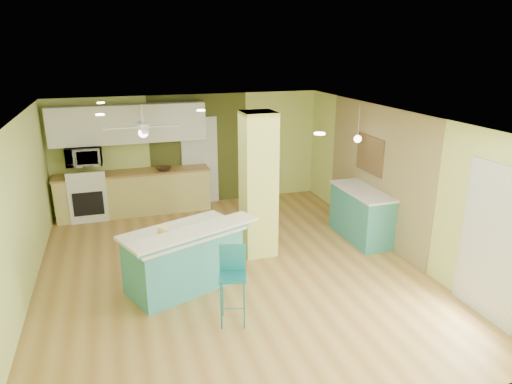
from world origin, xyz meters
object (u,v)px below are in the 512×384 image
Objects in this scene: peninsula at (184,258)px; fruit_bowl at (164,169)px; canister at (163,232)px; side_counter at (361,214)px; bar_stool at (233,272)px.

fruit_bowl is (0.13, 3.43, 0.49)m from peninsula.
canister is at bearing -178.68° from peninsula.
peninsula reaches higher than side_counter.
bar_stool reaches higher than fruit_bowl.
canister is at bearing -96.78° from fruit_bowl.
bar_stool is 6.28× the size of canister.
peninsula is 1.19m from bar_stool.
side_counter is 8.86× the size of canister.
peninsula is 6.71× the size of fruit_bowl.
peninsula is 3.47m from fruit_bowl.
fruit_bowl is (-0.35, 4.50, 0.27)m from bar_stool.
peninsula is 0.60m from canister.
bar_stool is at bearing -85.62° from fruit_bowl.
peninsula is 1.41× the size of side_counter.
bar_stool is 3.58m from side_counter.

